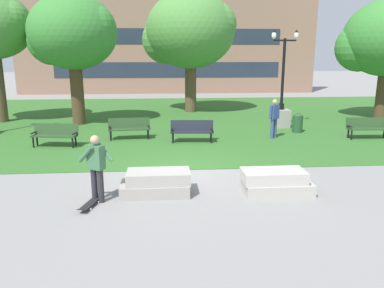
# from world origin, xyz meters

# --- Properties ---
(ground_plane) EXTENTS (140.00, 140.00, 0.00)m
(ground_plane) POSITION_xyz_m (0.00, 0.00, 0.00)
(ground_plane) COLOR gray
(grass_lawn) EXTENTS (40.00, 20.00, 0.02)m
(grass_lawn) POSITION_xyz_m (0.00, 10.00, 0.01)
(grass_lawn) COLOR #336628
(grass_lawn) RESTS_ON ground
(concrete_block_center) EXTENTS (1.83, 0.90, 0.64)m
(concrete_block_center) POSITION_xyz_m (-0.74, -2.04, 0.31)
(concrete_block_center) COLOR #9E9991
(concrete_block_center) RESTS_ON ground
(concrete_block_left) EXTENTS (1.85, 0.90, 0.64)m
(concrete_block_left) POSITION_xyz_m (2.42, -2.22, 0.31)
(concrete_block_left) COLOR #B2ADA3
(concrete_block_left) RESTS_ON ground
(person_skateboarder) EXTENTS (0.91, 0.45, 1.71)m
(person_skateboarder) POSITION_xyz_m (-2.20, -2.44, 0.97)
(person_skateboarder) COLOR #28282D
(person_skateboarder) RESTS_ON ground
(skateboard) EXTENTS (0.45, 1.04, 0.14)m
(skateboard) POSITION_xyz_m (-2.35, -2.75, 0.09)
(skateboard) COLOR black
(skateboard) RESTS_ON ground
(park_bench_near_left) EXTENTS (1.84, 0.69, 0.90)m
(park_bench_near_left) POSITION_xyz_m (-2.01, 4.70, 0.54)
(park_bench_near_left) COLOR #284723
(park_bench_near_left) RESTS_ON grass_lawn
(park_bench_near_right) EXTENTS (1.83, 0.65, 0.90)m
(park_bench_near_right) POSITION_xyz_m (0.67, 3.91, 0.54)
(park_bench_near_right) COLOR #1E232D
(park_bench_near_right) RESTS_ON grass_lawn
(park_bench_far_left) EXTENTS (1.86, 0.79, 0.90)m
(park_bench_far_left) POSITION_xyz_m (-4.85, 3.54, 0.54)
(park_bench_far_left) COLOR #284723
(park_bench_far_left) RESTS_ON grass_lawn
(park_bench_far_right) EXTENTS (1.82, 0.61, 0.90)m
(park_bench_far_right) POSITION_xyz_m (8.38, 3.98, 0.54)
(park_bench_far_right) COLOR #284723
(park_bench_far_right) RESTS_ON grass_lawn
(lamp_post_center) EXTENTS (1.32, 0.80, 4.75)m
(lamp_post_center) POSITION_xyz_m (5.39, 6.82, 0.99)
(lamp_post_center) COLOR gray
(lamp_post_center) RESTS_ON grass_lawn
(tree_far_left) EXTENTS (4.61, 4.39, 6.55)m
(tree_far_left) POSITION_xyz_m (-5.02, 8.53, 4.62)
(tree_far_left) COLOR #4C3823
(tree_far_left) RESTS_ON grass_lawn
(tree_near_right) EXTENTS (5.74, 5.47, 7.36)m
(tree_near_right) POSITION_xyz_m (1.18, 12.46, 4.98)
(tree_near_right) COLOR brown
(tree_near_right) RESTS_ON grass_lawn
(trash_bin) EXTENTS (0.49, 0.49, 0.96)m
(trash_bin) POSITION_xyz_m (5.80, 5.50, 0.50)
(trash_bin) COLOR #234C28
(trash_bin) RESTS_ON grass_lawn
(person_bystander_near_lawn) EXTENTS (0.56, 0.44, 1.71)m
(person_bystander_near_lawn) POSITION_xyz_m (4.30, 4.33, 0.98)
(person_bystander_near_lawn) COLOR #384C7A
(person_bystander_near_lawn) RESTS_ON grass_lawn
(building_facade_distant) EXTENTS (27.77, 1.03, 10.27)m
(building_facade_distant) POSITION_xyz_m (0.05, 24.50, 5.12)
(building_facade_distant) COLOR #8E6B56
(building_facade_distant) RESTS_ON ground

